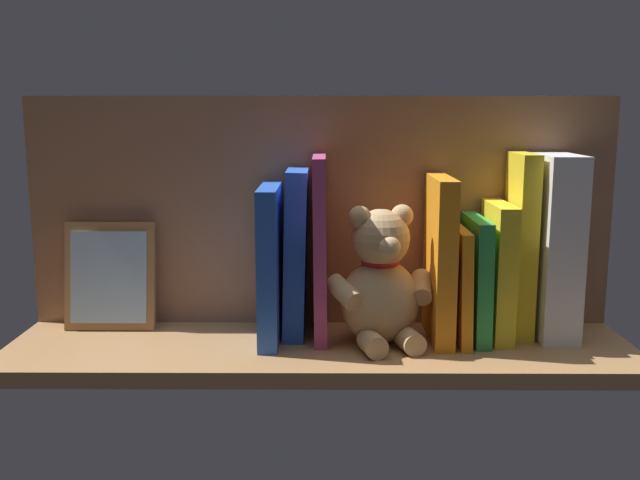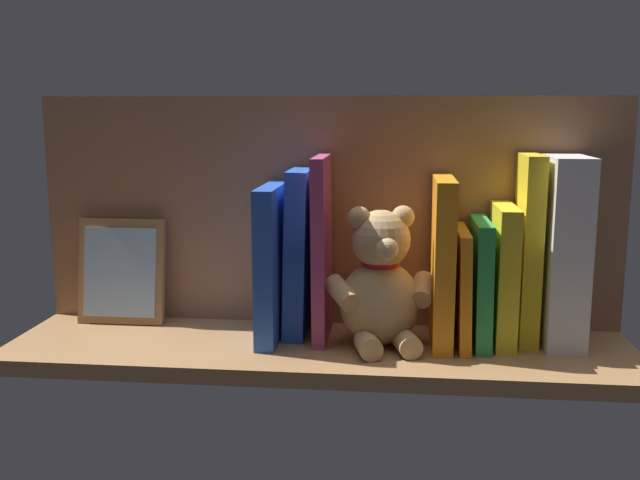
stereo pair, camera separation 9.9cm
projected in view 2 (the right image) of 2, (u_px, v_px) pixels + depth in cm
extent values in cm
cube|color=#A87A4C|center=(320.00, 349.00, 102.38)|extent=(87.56, 24.70, 2.20)
cube|color=#936444|center=(327.00, 212.00, 108.97)|extent=(87.56, 1.50, 34.41)
cube|color=white|center=(564.00, 252.00, 99.28)|extent=(5.31, 11.55, 26.28)
cube|color=yellow|center=(528.00, 249.00, 100.77)|extent=(2.63, 9.70, 26.40)
cube|color=yellow|center=(503.00, 275.00, 100.52)|extent=(2.80, 12.22, 19.41)
cube|color=green|center=(480.00, 282.00, 100.60)|extent=(2.41, 13.11, 17.46)
cube|color=orange|center=(462.00, 287.00, 100.62)|extent=(1.95, 13.84, 16.21)
cube|color=orange|center=(442.00, 262.00, 100.16)|extent=(2.73, 14.11, 23.25)
ellipsoid|color=tan|center=(380.00, 303.00, 100.18)|extent=(13.43, 12.58, 11.87)
sphere|color=tan|center=(381.00, 239.00, 98.56)|extent=(8.16, 8.16, 8.16)
sphere|color=tan|center=(403.00, 217.00, 98.44)|extent=(3.15, 3.15, 3.15)
sphere|color=tan|center=(359.00, 218.00, 97.58)|extent=(3.15, 3.15, 3.15)
sphere|color=#DBB77F|center=(387.00, 249.00, 95.29)|extent=(3.15, 3.15, 3.15)
cylinder|color=tan|center=(422.00, 290.00, 99.15)|extent=(3.33, 6.07, 4.39)
cylinder|color=tan|center=(342.00, 293.00, 97.56)|extent=(5.59, 6.38, 4.39)
cylinder|color=tan|center=(407.00, 344.00, 96.43)|extent=(4.16, 5.10, 3.15)
cylinder|color=tan|center=(368.00, 346.00, 95.67)|extent=(4.16, 5.10, 3.15)
torus|color=red|center=(380.00, 263.00, 99.14)|extent=(6.59, 6.59, 0.93)
cube|color=#B23F72|center=(319.00, 248.00, 102.47)|extent=(2.07, 12.63, 26.07)
cube|color=blue|center=(299.00, 253.00, 104.09)|extent=(3.62, 10.34, 24.13)
cube|color=blue|center=(272.00, 263.00, 102.49)|extent=(2.72, 14.77, 21.97)
cube|color=#9E6B3D|center=(122.00, 271.00, 110.64)|extent=(13.34, 4.08, 16.11)
cube|color=#99B7D1|center=(120.00, 272.00, 109.94)|extent=(11.21, 2.79, 13.42)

